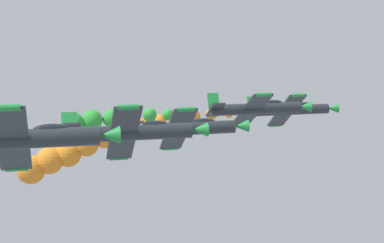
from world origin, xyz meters
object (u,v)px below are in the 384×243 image
airplane_left_inner (257,108)px  airplane_right_outer (23,139)px  airplane_right_inner (184,128)px  airplane_left_outer (131,132)px  airplane_lead (291,110)px

airplane_left_inner → airplane_right_outer: airplane_right_outer is taller
airplane_right_inner → airplane_left_outer: size_ratio=1.00×
airplane_lead → airplane_right_inner: (17.75, -15.37, 2.46)m
airplane_left_outer → airplane_right_outer: bearing=-38.6°
airplane_lead → airplane_left_outer: bearing=-38.4°
airplane_right_inner → airplane_left_outer: 10.21m
airplane_left_inner → airplane_right_inner: bearing=-44.2°
airplane_lead → airplane_left_inner: 10.86m
airplane_right_inner → airplane_right_outer: (17.47, -12.57, 3.80)m
airplane_lead → airplane_right_outer: size_ratio=1.00×
airplane_lead → airplane_left_inner: size_ratio=1.00×
airplane_left_outer → airplane_left_inner: bearing=140.9°
airplane_left_inner → airplane_right_inner: size_ratio=1.00×
airplane_left_inner → airplane_right_outer: bearing=-38.9°
airplane_left_outer → airplane_right_inner: bearing=147.6°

